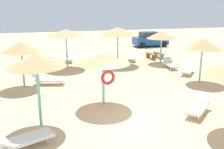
# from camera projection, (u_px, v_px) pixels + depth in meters

# --- Properties ---
(ground_plane) EXTENTS (80.00, 80.00, 0.00)m
(ground_plane) POSITION_uv_depth(u_px,v_px,m) (133.00, 121.00, 10.19)
(ground_plane) COLOR #D1B284
(parasol_0) EXTENTS (2.21, 2.21, 2.64)m
(parasol_0) POSITION_uv_depth(u_px,v_px,m) (21.00, 47.00, 14.09)
(parasol_0) COLOR #6BC6BC
(parasol_0) RESTS_ON ground
(parasol_2) EXTENTS (2.89, 2.89, 2.91)m
(parasol_2) POSITION_uv_depth(u_px,v_px,m) (66.00, 33.00, 18.71)
(parasol_2) COLOR #6BC6BC
(parasol_2) RESTS_ON ground
(parasol_3) EXTENTS (2.20, 2.20, 2.84)m
(parasol_3) POSITION_uv_depth(u_px,v_px,m) (36.00, 61.00, 9.20)
(parasol_3) COLOR #6BC6BC
(parasol_3) RESTS_ON ground
(parasol_4) EXTENTS (2.46, 2.46, 2.64)m
(parasol_4) POSITION_uv_depth(u_px,v_px,m) (162.00, 35.00, 20.45)
(parasol_4) COLOR #6BC6BC
(parasol_4) RESTS_ON ground
(parasol_5) EXTENTS (2.29, 2.29, 2.69)m
(parasol_5) POSITION_uv_depth(u_px,v_px,m) (203.00, 44.00, 15.04)
(parasol_5) COLOR #6BC6BC
(parasol_5) RESTS_ON ground
(parasol_6) EXTENTS (3.20, 3.20, 2.97)m
(parasol_6) POSITION_uv_depth(u_px,v_px,m) (118.00, 31.00, 19.89)
(parasol_6) COLOR #6BC6BC
(parasol_6) RESTS_ON ground
(parasol_8) EXTENTS (2.51, 2.51, 2.46)m
(parasol_8) POSITION_uv_depth(u_px,v_px,m) (103.00, 59.00, 11.42)
(parasol_8) COLOR #6BC6BC
(parasol_8) RESTS_ON ground
(lounger_0) EXTENTS (1.99, 1.13, 0.73)m
(lounger_0) POSITION_uv_depth(u_px,v_px,m) (48.00, 79.00, 15.00)
(lounger_0) COLOR white
(lounger_0) RESTS_ON ground
(lounger_1) EXTENTS (1.84, 1.71, 0.74)m
(lounger_1) POSITION_uv_depth(u_px,v_px,m) (198.00, 106.00, 10.94)
(lounger_1) COLOR white
(lounger_1) RESTS_ON ground
(lounger_2) EXTENTS (0.93, 1.95, 0.76)m
(lounger_2) POSITION_uv_depth(u_px,v_px,m) (69.00, 58.00, 21.38)
(lounger_2) COLOR white
(lounger_2) RESTS_ON ground
(lounger_3) EXTENTS (2.01, 1.27, 0.66)m
(lounger_3) POSITION_uv_depth(u_px,v_px,m) (23.00, 139.00, 8.19)
(lounger_3) COLOR white
(lounger_3) RESTS_ON ground
(lounger_4) EXTENTS (0.95, 1.98, 0.67)m
(lounger_4) POSITION_uv_depth(u_px,v_px,m) (170.00, 64.00, 19.12)
(lounger_4) COLOR white
(lounger_4) RESTS_ON ground
(lounger_5) EXTENTS (1.76, 1.83, 0.66)m
(lounger_5) POSITION_uv_depth(u_px,v_px,m) (188.00, 69.00, 17.44)
(lounger_5) COLOR white
(lounger_5) RESTS_ON ground
(lounger_6) EXTENTS (1.14, 1.98, 0.75)m
(lounger_6) POSITION_uv_depth(u_px,v_px,m) (131.00, 57.00, 21.78)
(lounger_6) COLOR white
(lounger_6) RESTS_ON ground
(bench_0) EXTENTS (0.43, 1.51, 0.49)m
(bench_0) POSITION_uv_depth(u_px,v_px,m) (159.00, 54.00, 22.88)
(bench_0) COLOR brown
(bench_0) RESTS_ON ground
(bench_1) EXTENTS (1.55, 0.64, 0.49)m
(bench_1) POSITION_uv_depth(u_px,v_px,m) (42.00, 60.00, 20.44)
(bench_1) COLOR brown
(bench_1) RESTS_ON ground
(bench_2) EXTENTS (0.44, 1.51, 0.49)m
(bench_2) POSITION_uv_depth(u_px,v_px,m) (151.00, 55.00, 22.52)
(bench_2) COLOR brown
(bench_2) RESTS_ON ground
(parked_car) EXTENTS (4.02, 2.01, 1.72)m
(parked_car) POSITION_uv_depth(u_px,v_px,m) (150.00, 39.00, 29.52)
(parked_car) COLOR #194C9E
(parked_car) RESTS_ON ground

